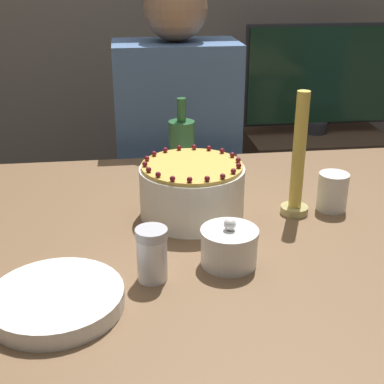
{
  "coord_description": "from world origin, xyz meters",
  "views": [
    {
      "loc": [
        -0.23,
        -1.01,
        1.26
      ],
      "look_at": [
        -0.09,
        0.09,
        0.78
      ],
      "focal_mm": 50.0,
      "sensor_mm": 36.0,
      "label": 1
    }
  ],
  "objects_px": {
    "sugar_shaker": "(152,254)",
    "tv_monitor": "(320,77)",
    "cake": "(192,190)",
    "candle": "(298,166)",
    "bottle": "(182,148)",
    "sugar_bowl": "(229,246)",
    "person_man_blue_shirt": "(177,187)"
  },
  "relations": [
    {
      "from": "sugar_shaker",
      "to": "tv_monitor",
      "type": "bearing_deg",
      "value": 59.22
    },
    {
      "from": "cake",
      "to": "tv_monitor",
      "type": "bearing_deg",
      "value": 57.36
    },
    {
      "from": "candle",
      "to": "bottle",
      "type": "distance_m",
      "value": 0.35
    },
    {
      "from": "sugar_shaker",
      "to": "tv_monitor",
      "type": "height_order",
      "value": "tv_monitor"
    },
    {
      "from": "sugar_bowl",
      "to": "sugar_shaker",
      "type": "xyz_separation_m",
      "value": [
        -0.15,
        -0.04,
        0.01
      ]
    },
    {
      "from": "candle",
      "to": "tv_monitor",
      "type": "height_order",
      "value": "tv_monitor"
    },
    {
      "from": "cake",
      "to": "person_man_blue_shirt",
      "type": "distance_m",
      "value": 0.66
    },
    {
      "from": "cake",
      "to": "candle",
      "type": "xyz_separation_m",
      "value": [
        0.24,
        -0.02,
        0.06
      ]
    },
    {
      "from": "bottle",
      "to": "candle",
      "type": "bearing_deg",
      "value": -47.57
    },
    {
      "from": "cake",
      "to": "sugar_bowl",
      "type": "xyz_separation_m",
      "value": [
        0.04,
        -0.22,
        -0.03
      ]
    },
    {
      "from": "sugar_bowl",
      "to": "person_man_blue_shirt",
      "type": "relative_size",
      "value": 0.09
    },
    {
      "from": "cake",
      "to": "sugar_shaker",
      "type": "relative_size",
      "value": 2.31
    },
    {
      "from": "sugar_bowl",
      "to": "tv_monitor",
      "type": "bearing_deg",
      "value": 63.67
    },
    {
      "from": "sugar_bowl",
      "to": "candle",
      "type": "xyz_separation_m",
      "value": [
        0.19,
        0.2,
        0.08
      ]
    },
    {
      "from": "cake",
      "to": "sugar_bowl",
      "type": "relative_size",
      "value": 2.12
    },
    {
      "from": "sugar_shaker",
      "to": "candle",
      "type": "bearing_deg",
      "value": 34.77
    },
    {
      "from": "candle",
      "to": "tv_monitor",
      "type": "relative_size",
      "value": 0.45
    },
    {
      "from": "sugar_bowl",
      "to": "bottle",
      "type": "xyz_separation_m",
      "value": [
        -0.04,
        0.46,
        0.05
      ]
    },
    {
      "from": "bottle",
      "to": "tv_monitor",
      "type": "relative_size",
      "value": 0.34
    },
    {
      "from": "sugar_bowl",
      "to": "cake",
      "type": "bearing_deg",
      "value": 101.04
    },
    {
      "from": "sugar_bowl",
      "to": "candle",
      "type": "height_order",
      "value": "candle"
    },
    {
      "from": "cake",
      "to": "sugar_bowl",
      "type": "height_order",
      "value": "cake"
    },
    {
      "from": "sugar_shaker",
      "to": "candle",
      "type": "distance_m",
      "value": 0.43
    },
    {
      "from": "sugar_bowl",
      "to": "tv_monitor",
      "type": "xyz_separation_m",
      "value": [
        0.63,
        1.28,
        0.06
      ]
    },
    {
      "from": "bottle",
      "to": "person_man_blue_shirt",
      "type": "bearing_deg",
      "value": 86.39
    },
    {
      "from": "sugar_bowl",
      "to": "bottle",
      "type": "relative_size",
      "value": 0.51
    },
    {
      "from": "sugar_shaker",
      "to": "bottle",
      "type": "bearing_deg",
      "value": 77.57
    },
    {
      "from": "sugar_shaker",
      "to": "candle",
      "type": "xyz_separation_m",
      "value": [
        0.34,
        0.24,
        0.07
      ]
    },
    {
      "from": "cake",
      "to": "candle",
      "type": "relative_size",
      "value": 0.82
    },
    {
      "from": "sugar_bowl",
      "to": "bottle",
      "type": "bearing_deg",
      "value": 95.02
    },
    {
      "from": "bottle",
      "to": "person_man_blue_shirt",
      "type": "xyz_separation_m",
      "value": [
        0.02,
        0.37,
        -0.27
      ]
    },
    {
      "from": "cake",
      "to": "person_man_blue_shirt",
      "type": "relative_size",
      "value": 0.19
    }
  ]
}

